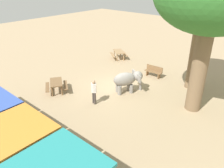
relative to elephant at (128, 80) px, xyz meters
The scene contains 8 objects.
ground_plane 1.37m from the elephant, 10.39° to the right, with size 60.00×60.00×0.00m, color tan.
elephant is the anchor object (origin of this frame).
person_handler 2.70m from the elephant, 76.69° to the left, with size 0.50×0.32×1.62m.
wooden_bench 3.48m from the elephant, 89.85° to the right, with size 1.42×0.46×0.88m.
picnic_table_near 6.87m from the elephant, 45.40° to the right, with size 2.09×2.08×0.78m.
picnic_table_far 4.93m from the elephant, 40.97° to the left, with size 2.07×2.07×0.78m.
market_stall_orange 8.75m from the elephant, 99.15° to the left, with size 2.50×2.50×2.52m.
feed_bucket 1.86m from the elephant, 55.84° to the right, with size 0.36×0.36×0.32m, color gray.
Camera 1 is at (-9.19, 11.20, 7.35)m, focal length 35.54 mm.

